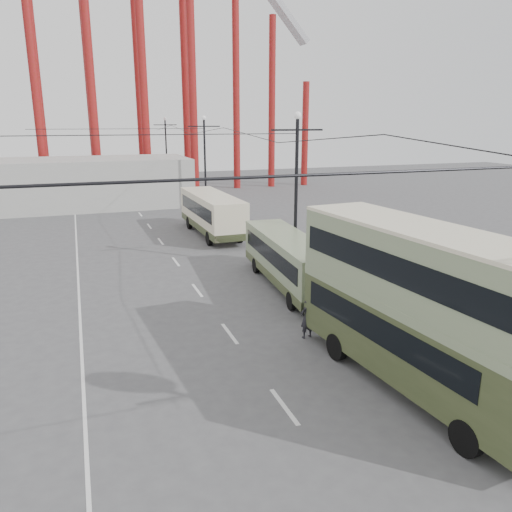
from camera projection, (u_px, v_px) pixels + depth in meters
name	position (u px, v px, depth m)	size (l,w,h in m)	color
ground	(383.00, 482.00, 12.57)	(160.00, 160.00, 0.00)	#4B4B4D
road_markings	(185.00, 271.00, 30.18)	(12.52, 120.00, 0.01)	silver
lamp_post_mid	(296.00, 193.00, 29.52)	(3.20, 0.44, 9.32)	black
lamp_post_far	(205.00, 164.00, 49.50)	(3.20, 0.44, 9.32)	black
lamp_post_distant	(166.00, 152.00, 69.49)	(3.20, 0.44, 9.32)	black
fairground_shed	(82.00, 183.00, 52.65)	(22.00, 10.00, 5.00)	#AFAFA9
double_decker_bus	(421.00, 302.00, 16.15)	(3.53, 10.56, 5.57)	#343E21
single_decker_green	(289.00, 259.00, 26.98)	(2.99, 10.06, 2.80)	gray
single_decker_cream	(212.00, 212.00, 39.43)	(2.80, 10.43, 3.23)	beige
pedestrian	(307.00, 318.00, 20.72)	(0.63, 0.41, 1.72)	black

